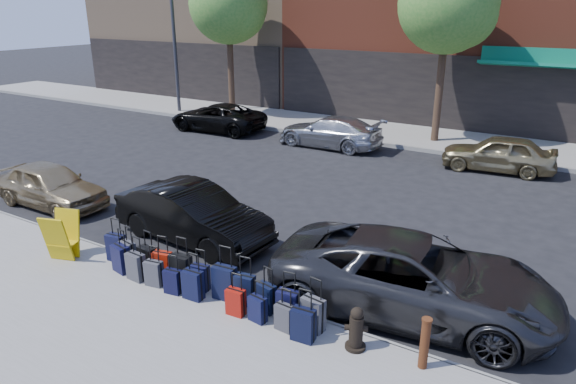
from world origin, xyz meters
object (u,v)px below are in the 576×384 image
Objects in this scene: car_far_0 at (217,117)px; car_near_2 at (414,277)px; bollard at (425,342)px; fire_hydrant at (356,330)px; car_near_1 at (193,214)px; tree_center at (451,6)px; car_far_1 at (330,132)px; streetlight at (176,22)px; suitcase_front_5 at (200,277)px; tree_left at (231,6)px; display_rack at (62,237)px; car_far_2 at (498,153)px; car_near_0 at (50,185)px.

car_near_2 is at bearing 49.32° from car_far_0.
car_far_0 is (-13.17, 11.52, 0.02)m from bollard.
fire_hydrant is 5.62m from car_near_1.
tree_center is 6.61m from car_far_1.
streetlight is 1.93× the size of car_near_1.
suitcase_front_5 is 0.20× the size of car_far_1.
tree_center is 10.90m from car_far_0.
tree_left is 6.84× the size of display_rack.
car_near_2 is 1.21× the size of car_far_1.
tree_center is 9.52× the size of fire_hydrant.
tree_left reaches higher than car_far_0.
fire_hydrant is at bearing -6.50° from car_far_2.
tree_center is at bearing -30.89° from car_near_0.
display_rack is 4.01m from car_near_0.
streetlight is 9.12× the size of bollard.
car_near_0 is at bearing -120.81° from tree_center.
tree_center is at bearing -138.98° from car_far_2.
car_far_0 is at bearing -88.65° from car_far_1.
car_near_0 is (-11.36, 1.61, 0.03)m from bollard.
suitcase_front_5 is at bearing 179.76° from bollard.
car_near_2 is 12.01m from car_far_1.
tree_center is at bearing 104.81° from bollard.
display_rack is at bearing -176.36° from bollard.
tree_left is 1.62× the size of car_far_0.
car_far_0 is at bearing 44.59° from car_near_2.
car_near_0 is at bearing 148.07° from fire_hydrant.
tree_center reaches higher than car_near_1.
car_far_1 is at bearing 69.76° from display_rack.
car_near_2 is at bearing -89.75° from car_near_0.
tree_left is 1.00× the size of tree_center.
car_far_2 is (12.18, 0.19, 0.01)m from car_far_0.
car_near_2 is at bearing 113.51° from bollard.
car_near_1 is (10.90, -11.67, -3.98)m from streetlight.
car_far_2 is at bearing 42.42° from display_rack.
car_far_2 is at bearing -11.08° from tree_left.
streetlight is 2.17× the size of car_near_0.
car_near_1 reaches higher than fire_hydrant.
car_near_0 is at bearing 8.02° from car_far_0.
tree_center is 0.91× the size of streetlight.
car_near_1 is (5.04, 0.34, 0.05)m from car_near_0.
streetlight reaches higher than car_near_2.
car_far_1 is (0.49, 12.12, -0.05)m from display_rack.
tree_left is 10.50m from tree_center.
display_rack is at bearing -1.88° from car_far_1.
suitcase_front_5 is 14.42m from car_far_0.
streetlight reaches higher than car_near_1.
suitcase_front_5 is (12.75, -13.59, -4.24)m from streetlight.
suitcase_front_5 is 2.68m from car_near_1.
tree_center is 1.68× the size of car_far_1.
display_rack is at bearing -105.69° from tree_center.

